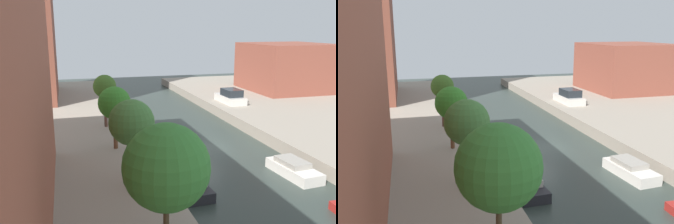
{
  "view_description": "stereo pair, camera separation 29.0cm",
  "coord_description": "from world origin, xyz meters",
  "views": [
    {
      "loc": [
        -10.14,
        -25.6,
        9.25
      ],
      "look_at": [
        -1.03,
        6.68,
        1.43
      ],
      "focal_mm": 39.5,
      "sensor_mm": 36.0,
      "label": 1
    },
    {
      "loc": [
        -9.86,
        -25.68,
        9.25
      ],
      "look_at": [
        -1.03,
        6.68,
        1.43
      ],
      "focal_mm": 39.5,
      "sensor_mm": 36.0,
      "label": 2
    }
  ],
  "objects": [
    {
      "name": "moored_boat_left_4",
      "position": [
        -3.66,
        8.28,
        0.22
      ],
      "size": [
        1.7,
        4.25,
        0.44
      ],
      "color": "#232328",
      "rests_on": "ground_plane"
    },
    {
      "name": "moored_boat_right_2",
      "position": [
        3.47,
        -6.66,
        0.43
      ],
      "size": [
        1.86,
        3.96,
        1.01
      ],
      "color": "beige",
      "rests_on": "ground_plane"
    },
    {
      "name": "moored_boat_left_3",
      "position": [
        -3.3,
        0.45,
        0.26
      ],
      "size": [
        1.83,
        3.7,
        0.52
      ],
      "color": "maroon",
      "rests_on": "ground_plane"
    },
    {
      "name": "parked_car",
      "position": [
        7.33,
        10.92,
        1.64
      ],
      "size": [
        2.01,
        4.38,
        1.56
      ],
      "color": "beige",
      "rests_on": "quay_right"
    },
    {
      "name": "street_tree_1",
      "position": [
        -7.01,
        -7.7,
        4.46
      ],
      "size": [
        2.37,
        2.37,
        4.67
      ],
      "color": "brown",
      "rests_on": "quay_left"
    },
    {
      "name": "street_tree_0",
      "position": [
        -7.01,
        -14.28,
        4.58
      ],
      "size": [
        3.05,
        3.05,
        5.11
      ],
      "color": "#4D3F29",
      "rests_on": "quay_left"
    },
    {
      "name": "street_tree_2",
      "position": [
        -7.01,
        -1.21,
        4.16
      ],
      "size": [
        2.23,
        2.23,
        4.31
      ],
      "color": "brown",
      "rests_on": "quay_left"
    },
    {
      "name": "low_block_right",
      "position": [
        18.0,
        16.8,
        4.03
      ],
      "size": [
        10.0,
        10.42,
        6.06
      ],
      "primitive_type": "cube",
      "color": "brown",
      "rests_on": "quay_right"
    },
    {
      "name": "street_tree_3",
      "position": [
        -7.01,
        4.68,
        4.36
      ],
      "size": [
        1.91,
        1.91,
        4.37
      ],
      "color": "brown",
      "rests_on": "quay_left"
    },
    {
      "name": "moored_boat_left_5",
      "position": [
        -3.54,
        15.72,
        0.32
      ],
      "size": [
        1.36,
        4.33,
        0.64
      ],
      "color": "maroon",
      "rests_on": "ground_plane"
    },
    {
      "name": "moored_boat_left_2",
      "position": [
        -3.62,
        -7.24,
        0.41
      ],
      "size": [
        1.75,
        3.39,
        0.98
      ],
      "color": "#232328",
      "rests_on": "ground_plane"
    },
    {
      "name": "ground_plane",
      "position": [
        0.0,
        0.0,
        0.0
      ],
      "size": [
        84.0,
        84.0,
        0.0
      ],
      "primitive_type": "plane",
      "color": "#2D3833"
    }
  ]
}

